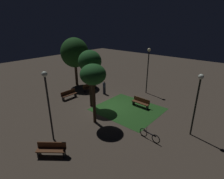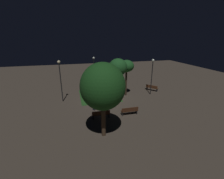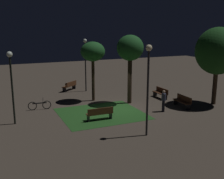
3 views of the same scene
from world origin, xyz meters
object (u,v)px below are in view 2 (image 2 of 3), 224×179
at_px(bench_corner, 130,111).
at_px(tree_lawn_side, 126,67).
at_px(tree_back_left, 103,87).
at_px(lamp_post_near_wall, 60,75).
at_px(bicycle, 112,84).
at_px(bench_near_trees, 101,114).
at_px(pedestrian, 94,103).
at_px(lamp_post_plaza_east, 152,71).
at_px(bench_front_left, 89,92).
at_px(lamp_post_path_center, 94,66).
at_px(bench_front_right, 152,88).
at_px(tree_tall_center, 118,68).

xyz_separation_m(bench_corner, tree_lawn_side, (1.58, 5.71, 3.59)).
relative_size(bench_corner, tree_lawn_side, 0.36).
bearing_deg(tree_back_left, lamp_post_near_wall, 113.08).
bearing_deg(bicycle, lamp_post_near_wall, -148.10).
relative_size(bench_near_trees, bicycle, 1.06).
bearing_deg(pedestrian, bicycle, 63.28).
bearing_deg(pedestrian, lamp_post_plaza_east, 19.78).
relative_size(bench_front_left, tree_back_left, 0.30).
xyz_separation_m(bench_near_trees, lamp_post_plaza_east, (8.22, 5.17, 2.88)).
relative_size(lamp_post_plaza_east, lamp_post_path_center, 1.07).
relative_size(lamp_post_path_center, lamp_post_near_wall, 0.90).
xyz_separation_m(bench_front_left, tree_back_left, (0.02, -9.92, 3.78)).
distance_m(bench_front_left, lamp_post_near_wall, 4.90).
height_order(bench_front_left, bicycle, bicycle).
height_order(bench_near_trees, tree_lawn_side, tree_lawn_side).
distance_m(bench_corner, lamp_post_plaza_east, 7.85).
bearing_deg(bench_near_trees, lamp_post_plaza_east, 32.20).
bearing_deg(bicycle, pedestrian, -116.72).
relative_size(bench_front_right, lamp_post_path_center, 0.36).
bearing_deg(tree_tall_center, pedestrian, -158.92).
height_order(tree_back_left, pedestrian, tree_back_left).
bearing_deg(bench_front_left, bench_near_trees, -87.32).
distance_m(bicycle, pedestrian, 9.29).
bearing_deg(bench_corner, bench_front_right, 46.96).
relative_size(lamp_post_path_center, pedestrian, 2.91).
height_order(tree_back_left, tree_lawn_side, tree_back_left).
bearing_deg(lamp_post_path_center, bench_near_trees, -95.56).
height_order(bench_near_trees, pedestrian, pedestrian).
relative_size(bench_near_trees, lamp_post_plaza_east, 0.36).
xyz_separation_m(tree_lawn_side, lamp_post_plaza_east, (3.57, -0.54, -0.70)).
bearing_deg(lamp_post_near_wall, bench_front_right, 4.12).
bearing_deg(bench_front_left, tree_tall_center, -51.31).
bearing_deg(bench_corner, bicycle, 86.10).
distance_m(bench_front_right, bicycle, 6.61).
xyz_separation_m(bench_near_trees, tree_back_left, (-0.31, -2.84, 3.78)).
bearing_deg(bench_corner, bench_front_left, 115.62).
height_order(bench_corner, tree_lawn_side, tree_lawn_side).
distance_m(tree_tall_center, lamp_post_path_center, 9.31).
distance_m(bench_corner, tree_back_left, 5.81).
distance_m(bench_near_trees, tree_lawn_side, 8.19).
bearing_deg(bench_front_left, lamp_post_plaza_east, -12.53).
distance_m(lamp_post_near_wall, bicycle, 9.57).
bearing_deg(tree_tall_center, tree_lawn_side, 51.61).
bearing_deg(bench_near_trees, bicycle, 70.02).
distance_m(bench_corner, lamp_post_near_wall, 9.42).
height_order(bench_corner, tree_tall_center, tree_tall_center).
bearing_deg(bench_front_right, lamp_post_plaza_east, -124.76).
xyz_separation_m(tree_lawn_side, lamp_post_near_wall, (-8.55, -0.13, -0.59)).
bearing_deg(bench_front_left, bicycle, 38.72).
height_order(bench_corner, bench_front_left, same).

